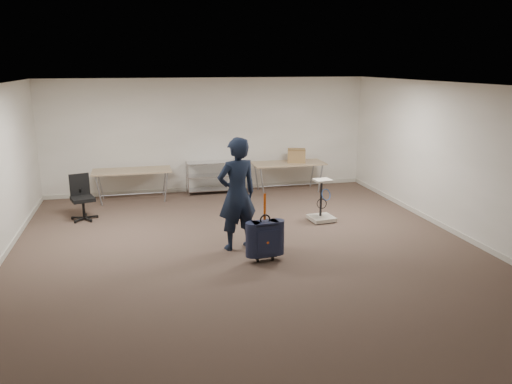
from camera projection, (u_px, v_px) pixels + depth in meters
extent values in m
plane|color=#402F27|center=(249.00, 254.00, 8.47)|extent=(9.00, 9.00, 0.00)
plane|color=beige|center=(209.00, 135.00, 12.36)|extent=(8.00, 0.00, 8.00)
plane|color=beige|center=(375.00, 293.00, 3.88)|extent=(8.00, 0.00, 8.00)
plane|color=beige|center=(464.00, 162.00, 9.02)|extent=(0.00, 9.00, 9.00)
plane|color=silver|center=(248.00, 85.00, 7.77)|extent=(8.00, 8.00, 0.00)
cube|color=beige|center=(210.00, 188.00, 12.68)|extent=(8.00, 0.02, 0.10)
cube|color=beige|center=(456.00, 233.00, 9.36)|extent=(0.02, 9.00, 0.10)
cube|color=#907C58|center=(132.00, 171.00, 11.58)|extent=(1.80, 0.75, 0.03)
cylinder|color=#94979D|center=(133.00, 194.00, 11.72)|extent=(1.50, 0.02, 0.02)
cylinder|color=#94979D|center=(99.00, 191.00, 11.22)|extent=(0.13, 0.04, 0.69)
cylinder|color=#94979D|center=(166.00, 187.00, 11.56)|extent=(0.13, 0.04, 0.69)
cylinder|color=#94979D|center=(100.00, 185.00, 11.79)|extent=(0.13, 0.04, 0.69)
cylinder|color=#94979D|center=(165.00, 181.00, 12.12)|extent=(0.13, 0.04, 0.69)
cube|color=#907C58|center=(288.00, 163.00, 12.44)|extent=(1.80, 0.75, 0.03)
cylinder|color=#94979D|center=(288.00, 185.00, 12.58)|extent=(1.50, 0.02, 0.02)
cylinder|color=#94979D|center=(262.00, 182.00, 12.08)|extent=(0.13, 0.04, 0.69)
cylinder|color=#94979D|center=(320.00, 179.00, 12.42)|extent=(0.13, 0.04, 0.69)
cylinder|color=#94979D|center=(256.00, 177.00, 12.64)|extent=(0.13, 0.04, 0.69)
cylinder|color=#94979D|center=(312.00, 174.00, 12.98)|extent=(0.13, 0.04, 0.69)
cylinder|color=silver|center=(188.00, 181.00, 11.98)|extent=(0.02, 0.02, 0.80)
cylinder|color=silver|center=(237.00, 178.00, 12.25)|extent=(0.02, 0.02, 0.80)
cylinder|color=silver|center=(186.00, 177.00, 12.40)|extent=(0.02, 0.02, 0.80)
cylinder|color=silver|center=(234.00, 174.00, 12.67)|extent=(0.02, 0.02, 0.80)
cube|color=silver|center=(212.00, 189.00, 12.40)|extent=(1.20, 0.45, 0.02)
cube|color=silver|center=(212.00, 175.00, 12.31)|extent=(1.20, 0.45, 0.02)
cube|color=silver|center=(211.00, 162.00, 12.23)|extent=(1.20, 0.45, 0.01)
imported|color=black|center=(237.00, 194.00, 8.48)|extent=(0.81, 0.63, 1.96)
cube|color=black|center=(265.00, 238.00, 8.05)|extent=(0.44, 0.28, 0.57)
cube|color=black|center=(264.00, 255.00, 8.15)|extent=(0.39, 0.20, 0.03)
cylinder|color=black|center=(257.00, 260.00, 8.10)|extent=(0.03, 0.08, 0.08)
cylinder|color=black|center=(272.00, 258.00, 8.18)|extent=(0.03, 0.08, 0.08)
torus|color=black|center=(265.00, 220.00, 7.97)|extent=(0.18, 0.04, 0.18)
cube|color=#DF4E0B|center=(265.00, 207.00, 7.94)|extent=(0.04, 0.01, 0.44)
cylinder|color=black|center=(84.00, 218.00, 10.30)|extent=(0.56, 0.56, 0.08)
cylinder|color=black|center=(84.00, 209.00, 10.25)|extent=(0.06, 0.06, 0.38)
cube|color=black|center=(83.00, 199.00, 10.20)|extent=(0.54, 0.54, 0.08)
cube|color=black|center=(79.00, 184.00, 10.30)|extent=(0.39, 0.17, 0.45)
cube|color=beige|center=(321.00, 218.00, 10.22)|extent=(0.52, 0.52, 0.08)
cylinder|color=black|center=(316.00, 223.00, 10.01)|extent=(0.06, 0.06, 0.04)
cylinder|color=black|center=(321.00, 198.00, 10.16)|extent=(0.05, 0.05, 0.76)
cube|color=beige|center=(323.00, 180.00, 10.02)|extent=(0.36, 0.32, 0.04)
torus|color=blue|center=(326.00, 195.00, 10.03)|extent=(0.25, 0.12, 0.23)
cube|color=#9C6C49|center=(296.00, 155.00, 12.47)|extent=(0.52, 0.44, 0.33)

